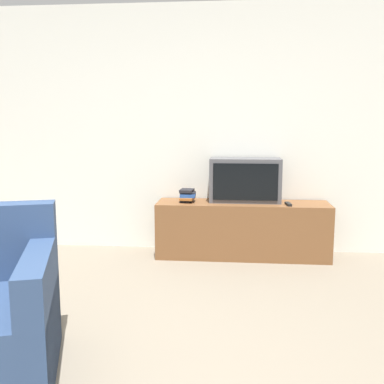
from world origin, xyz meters
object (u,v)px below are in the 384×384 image
at_px(remote_on_stand, 288,204).
at_px(book_stack, 187,195).
at_px(television, 245,180).
at_px(tv_stand, 242,230).

bearing_deg(remote_on_stand, book_stack, 174.29).
bearing_deg(television, book_stack, -172.93).
bearing_deg(book_stack, tv_stand, 0.47).
relative_size(television, remote_on_stand, 4.86).
height_order(tv_stand, television, television).
height_order(tv_stand, remote_on_stand, remote_on_stand).
relative_size(tv_stand, book_stack, 8.02).
bearing_deg(television, tv_stand, -106.17).
height_order(tv_stand, book_stack, book_stack).
bearing_deg(tv_stand, book_stack, -179.53).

